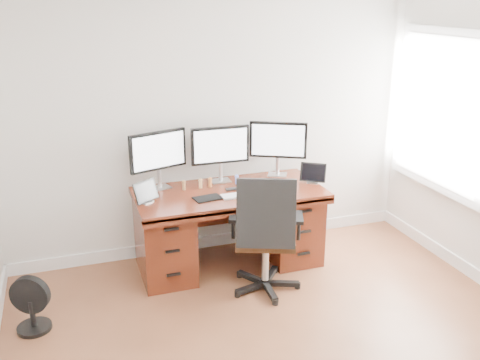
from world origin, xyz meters
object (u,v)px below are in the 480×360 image
object	(u,v)px
keyboard	(237,195)
office_chair	(265,254)
floor_fan	(31,305)
monitor_center	(220,147)
desk	(229,225)

from	to	relation	value
keyboard	office_chair	bearing A→B (deg)	-74.53
office_chair	floor_fan	bearing A→B (deg)	-159.41
monitor_center	keyboard	bearing A→B (deg)	-85.89
desk	monitor_center	size ratio (longest dim) A/B	3.09
office_chair	desk	bearing A→B (deg)	125.82
office_chair	monitor_center	xyz separation A→B (m)	(-0.14, 0.81, 0.73)
floor_fan	keyboard	world-z (taller)	keyboard
floor_fan	desk	bearing A→B (deg)	41.26
office_chair	floor_fan	size ratio (longest dim) A/B	2.43
floor_fan	office_chair	bearing A→B (deg)	22.84
monitor_center	desk	bearing A→B (deg)	-88.90
keyboard	desk	bearing A→B (deg)	94.91
desk	monitor_center	world-z (taller)	monitor_center
floor_fan	keyboard	bearing A→B (deg)	35.29
office_chair	keyboard	size ratio (longest dim) A/B	3.85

